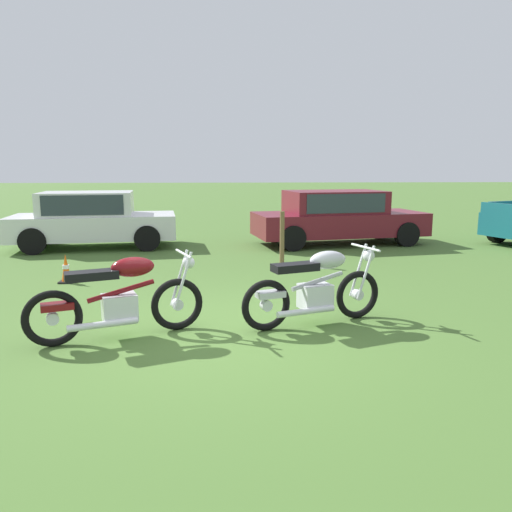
{
  "coord_description": "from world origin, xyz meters",
  "views": [
    {
      "loc": [
        0.18,
        -6.02,
        2.06
      ],
      "look_at": [
        0.56,
        0.78,
        0.83
      ],
      "focal_mm": 34.81,
      "sensor_mm": 36.0,
      "label": 1
    }
  ],
  "objects_px": {
    "motorcycle_maroon": "(119,298)",
    "fence_post_wooden": "(282,237)",
    "traffic_cone": "(66,269)",
    "car_white": "(91,217)",
    "car_burgundy": "(337,214)",
    "motorcycle_silver": "(316,288)"
  },
  "relations": [
    {
      "from": "car_burgundy",
      "to": "traffic_cone",
      "type": "xyz_separation_m",
      "value": [
        -5.83,
        -4.21,
        -0.56
      ]
    },
    {
      "from": "car_burgundy",
      "to": "traffic_cone",
      "type": "distance_m",
      "value": 7.21
    },
    {
      "from": "traffic_cone",
      "to": "motorcycle_maroon",
      "type": "bearing_deg",
      "value": -62.06
    },
    {
      "from": "motorcycle_silver",
      "to": "car_burgundy",
      "type": "distance_m",
      "value": 7.06
    },
    {
      "from": "fence_post_wooden",
      "to": "traffic_cone",
      "type": "bearing_deg",
      "value": -158.23
    },
    {
      "from": "motorcycle_silver",
      "to": "car_burgundy",
      "type": "height_order",
      "value": "car_burgundy"
    },
    {
      "from": "car_white",
      "to": "traffic_cone",
      "type": "distance_m",
      "value": 4.03
    },
    {
      "from": "fence_post_wooden",
      "to": "motorcycle_silver",
      "type": "bearing_deg",
      "value": -90.19
    },
    {
      "from": "motorcycle_silver",
      "to": "car_white",
      "type": "height_order",
      "value": "car_white"
    },
    {
      "from": "motorcycle_maroon",
      "to": "traffic_cone",
      "type": "xyz_separation_m",
      "value": [
        -1.6,
        3.02,
        -0.25
      ]
    },
    {
      "from": "motorcycle_maroon",
      "to": "fence_post_wooden",
      "type": "bearing_deg",
      "value": 40.91
    },
    {
      "from": "car_burgundy",
      "to": "motorcycle_silver",
      "type": "bearing_deg",
      "value": -114.96
    },
    {
      "from": "motorcycle_silver",
      "to": "car_white",
      "type": "bearing_deg",
      "value": 105.53
    },
    {
      "from": "motorcycle_silver",
      "to": "car_white",
      "type": "xyz_separation_m",
      "value": [
        -4.63,
        6.57,
        0.31
      ]
    },
    {
      "from": "car_white",
      "to": "car_burgundy",
      "type": "height_order",
      "value": "same"
    },
    {
      "from": "car_white",
      "to": "motorcycle_maroon",
      "type": "bearing_deg",
      "value": -80.54
    },
    {
      "from": "motorcycle_silver",
      "to": "car_burgundy",
      "type": "bearing_deg",
      "value": 55.82
    },
    {
      "from": "motorcycle_maroon",
      "to": "car_white",
      "type": "relative_size",
      "value": 0.48
    },
    {
      "from": "car_burgundy",
      "to": "fence_post_wooden",
      "type": "distance_m",
      "value": 3.13
    },
    {
      "from": "motorcycle_maroon",
      "to": "car_white",
      "type": "height_order",
      "value": "car_white"
    },
    {
      "from": "car_burgundy",
      "to": "car_white",
      "type": "bearing_deg",
      "value": 171.89
    },
    {
      "from": "car_white",
      "to": "car_burgundy",
      "type": "relative_size",
      "value": 0.89
    }
  ]
}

